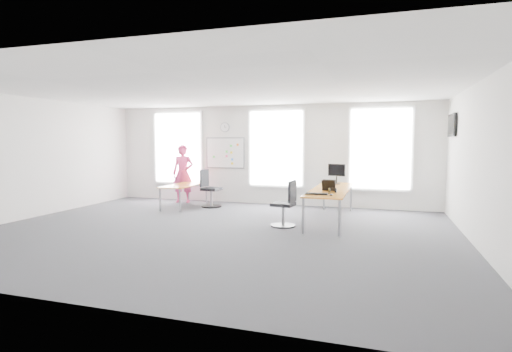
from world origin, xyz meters
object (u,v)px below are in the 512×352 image
(chair_right, at_px, (286,206))
(chair_left, at_px, (209,190))
(desk_right, at_px, (331,191))
(headphones, at_px, (332,190))
(monitor, at_px, (337,172))
(person, at_px, (183,174))
(desk_left, at_px, (184,186))
(keyboard, at_px, (317,194))

(chair_right, height_order, chair_left, chair_left)
(chair_left, bearing_deg, desk_right, -102.35)
(chair_right, distance_m, headphones, 1.09)
(monitor, bearing_deg, person, -169.40)
(chair_right, bearing_deg, person, -116.91)
(chair_left, xyz_separation_m, monitor, (3.65, 0.07, 0.62))
(desk_right, relative_size, desk_left, 1.76)
(person, bearing_deg, desk_right, -31.67)
(desk_right, relative_size, headphones, 17.23)
(keyboard, distance_m, headphones, 0.52)
(person, distance_m, headphones, 5.40)
(desk_right, bearing_deg, person, 161.68)
(chair_left, height_order, person, person)
(person, xyz_separation_m, headphones, (4.89, -2.29, -0.08))
(chair_left, distance_m, keyboard, 4.12)
(headphones, distance_m, monitor, 1.84)
(chair_left, height_order, keyboard, chair_left)
(desk_left, xyz_separation_m, monitor, (4.33, 0.31, 0.49))
(chair_left, relative_size, headphones, 5.89)
(chair_left, height_order, monitor, monitor)
(desk_left, bearing_deg, headphones, -18.69)
(desk_left, bearing_deg, person, 120.12)
(chair_right, relative_size, person, 0.58)
(chair_left, bearing_deg, chair_right, -122.15)
(chair_right, xyz_separation_m, chair_left, (-2.76, 1.98, 0.02))
(desk_right, distance_m, monitor, 1.17)
(person, height_order, keyboard, person)
(chair_left, distance_m, monitor, 3.71)
(chair_right, height_order, keyboard, chair_right)
(headphones, xyz_separation_m, monitor, (-0.10, 1.81, 0.27))
(desk_left, distance_m, chair_right, 3.85)
(chair_right, xyz_separation_m, monitor, (0.90, 2.05, 0.64))
(desk_right, xyz_separation_m, monitor, (0.02, 1.10, 0.37))
(chair_right, bearing_deg, desk_left, -110.75)
(desk_right, relative_size, chair_right, 3.07)
(chair_left, bearing_deg, person, 68.03)
(desk_right, xyz_separation_m, chair_left, (-3.63, 1.04, -0.25))
(desk_left, height_order, chair_left, chair_left)
(person, bearing_deg, monitor, -19.02)
(chair_right, bearing_deg, keyboard, 79.98)
(person, bearing_deg, chair_right, -46.32)
(desk_right, xyz_separation_m, desk_left, (-4.32, 0.79, -0.12))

